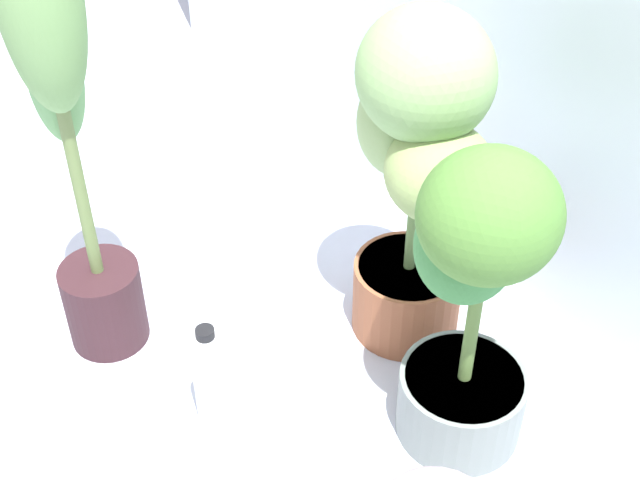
{
  "coord_description": "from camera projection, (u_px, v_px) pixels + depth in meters",
  "views": [
    {
      "loc": [
        1.14,
        -0.51,
        1.52
      ],
      "look_at": [
        0.01,
        0.29,
        0.36
      ],
      "focal_mm": 49.93,
      "sensor_mm": 36.0,
      "label": 1
    }
  ],
  "objects": [
    {
      "name": "ground_plane",
      "position": [
        207.0,
        415.0,
        1.92
      ],
      "size": [
        8.0,
        8.0,
        0.0
      ],
      "primitive_type": "plane",
      "color": "silver",
      "rests_on": "ground"
    },
    {
      "name": "potted_plant_back_right",
      "position": [
        473.0,
        287.0,
        1.66
      ],
      "size": [
        0.38,
        0.34,
        0.7
      ],
      "color": "slate",
      "rests_on": "ground"
    },
    {
      "name": "potted_plant_front_left",
      "position": [
        63.0,
        112.0,
        1.72
      ],
      "size": [
        0.26,
        0.23,
        1.11
      ],
      "color": "#341C21",
      "rests_on": "ground"
    },
    {
      "name": "potted_plant_back_center",
      "position": [
        419.0,
        156.0,
        1.82
      ],
      "size": [
        0.46,
        0.35,
        0.81
      ],
      "color": "brown",
      "rests_on": "ground"
    },
    {
      "name": "nutrient_bottle",
      "position": [
        210.0,
        377.0,
        1.83
      ],
      "size": [
        0.07,
        0.07,
        0.26
      ],
      "color": "white",
      "rests_on": "ground"
    }
  ]
}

